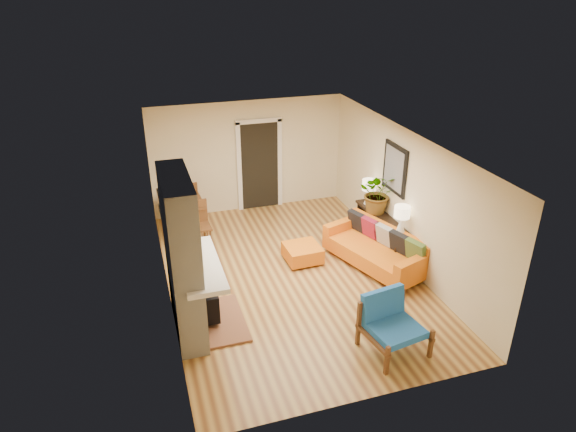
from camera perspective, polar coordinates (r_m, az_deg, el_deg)
name	(u,v)px	position (r m, az deg, el deg)	size (l,w,h in m)	color
room_shell	(281,165)	(11.61, -0.78, 5.73)	(6.50, 6.50, 6.50)	tan
fireplace	(185,260)	(7.90, -11.33, -4.87)	(1.09, 1.68, 2.60)	white
sofa	(378,248)	(10.04, 9.99, -3.54)	(1.52, 2.26, 0.82)	silver
ottoman	(302,252)	(10.08, 1.62, -4.07)	(0.69, 0.69, 0.34)	silver
blue_chair	(390,320)	(7.94, 11.31, -11.29)	(0.97, 0.95, 0.89)	brown
dining_table	(188,207)	(11.11, -11.01, 1.00)	(0.83, 1.86, 0.99)	brown
console_table	(382,223)	(10.53, 10.38, -0.79)	(0.34, 1.85, 0.72)	black
lamp_near	(402,216)	(9.76, 12.52, -0.03)	(0.30, 0.30, 0.54)	white
lamp_far	(369,189)	(10.88, 8.99, 2.99)	(0.30, 0.30, 0.54)	white
houseplant	(378,193)	(10.48, 10.01, 2.55)	(0.77, 0.67, 0.86)	#1E5919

